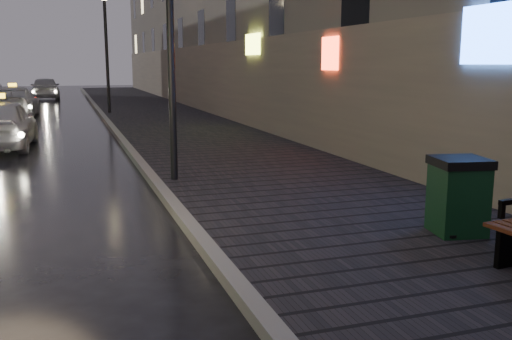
{
  "coord_description": "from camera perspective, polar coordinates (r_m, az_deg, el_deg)",
  "views": [
    {
      "loc": [
        -0.11,
        -4.8,
        2.37
      ],
      "look_at": [
        2.47,
        2.86,
        0.85
      ],
      "focal_mm": 40.0,
      "sensor_mm": 36.0,
      "label": 1
    }
  ],
  "objects": [
    {
      "name": "sidewalk",
      "position": [
        26.21,
        -9.77,
        5.46
      ],
      "size": [
        4.6,
        58.0,
        0.15
      ],
      "primitive_type": "cube",
      "color": "black",
      "rests_on": "ground"
    },
    {
      "name": "curb",
      "position": [
        25.95,
        -15.03,
        5.2
      ],
      "size": [
        0.2,
        58.0,
        0.15
      ],
      "primitive_type": "cube",
      "color": "slate",
      "rests_on": "ground"
    },
    {
      "name": "lamp_near",
      "position": [
        11.03,
        -8.63,
        16.36
      ],
      "size": [
        0.36,
        0.36,
        5.28
      ],
      "color": "black",
      "rests_on": "sidewalk"
    },
    {
      "name": "lamp_far",
      "position": [
        26.89,
        -14.77,
        12.68
      ],
      "size": [
        0.36,
        0.36,
        5.28
      ],
      "color": "black",
      "rests_on": "sidewalk"
    },
    {
      "name": "trash_bin",
      "position": [
        7.93,
        19.56,
        -2.39
      ],
      "size": [
        0.78,
        0.78,
        1.01
      ],
      "rotation": [
        0.0,
        0.0,
        -0.19
      ],
      "color": "black",
      "rests_on": "sidewalk"
    },
    {
      "name": "taxi_near",
      "position": [
        17.41,
        -24.18,
        4.23
      ],
      "size": [
        1.9,
        4.24,
        1.41
      ],
      "primitive_type": "imported",
      "rotation": [
        0.0,
        0.0,
        3.08
      ],
      "color": "silver",
      "rests_on": "ground"
    },
    {
      "name": "taxi_mid",
      "position": [
        27.48,
        -23.07,
        6.28
      ],
      "size": [
        2.15,
        4.8,
        1.37
      ],
      "primitive_type": "imported",
      "rotation": [
        0.0,
        0.0,
        3.09
      ],
      "color": "silver",
      "rests_on": "ground"
    },
    {
      "name": "car_far",
      "position": [
        40.35,
        -20.33,
        7.68
      ],
      "size": [
        1.87,
        4.42,
        1.49
      ],
      "primitive_type": "imported",
      "rotation": [
        0.0,
        0.0,
        3.17
      ],
      "color": "#9899A0",
      "rests_on": "ground"
    }
  ]
}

